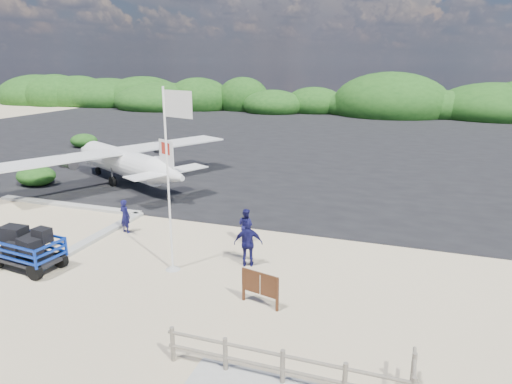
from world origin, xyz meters
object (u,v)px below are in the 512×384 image
Objects in this scene: crew_a at (125,216)px; aircraft_small at (252,128)px; signboard at (260,305)px; crew_b at (246,225)px; flagpole at (173,269)px; baggage_cart at (29,268)px; crew_c at (248,243)px.

aircraft_small is (-5.75, 33.70, -0.79)m from crew_a.
signboard is 0.92× the size of crew_a.
crew_b reaches higher than aircraft_small.
flagpole is at bearing 159.53° from crew_a.
crew_b is 0.23× the size of aircraft_small.
crew_a is at bearing 80.20° from baggage_cart.
baggage_cart is 8.74m from crew_b.
flagpole is at bearing 68.69° from aircraft_small.
baggage_cart is 5.55m from flagpole.
signboard is at bearing 166.56° from crew_a.
baggage_cart is 0.44× the size of aircraft_small.
signboard is at bearing 73.64° from aircraft_small.
aircraft_small is at bearing 104.92° from flagpole.
baggage_cart is at bearing 53.54° from crew_b.
signboard is 5.56m from crew_b.
crew_c is at bearing 130.91° from signboard.
signboard is 40.35m from aircraft_small.
baggage_cart is at bearing 60.39° from aircraft_small.
crew_a is at bearing 63.45° from aircraft_small.
signboard is 9.06m from crew_a.
signboard is (9.28, 0.24, 0.00)m from baggage_cart.
crew_a is at bearing 24.25° from crew_b.
flagpole is 4.33× the size of crew_a.
flagpole reaches higher than aircraft_small.
aircraft_small reaches higher than baggage_cart.
crew_b is at bearing -84.76° from crew_c.
crew_c is 37.35m from aircraft_small.
baggage_cart is 38.43m from aircraft_small.
aircraft_small reaches higher than signboard.
aircraft_small is at bearing -65.76° from crew_a.
aircraft_small is (-11.39, 32.95, -0.76)m from crew_b.
crew_b is at bearing -157.78° from crew_a.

